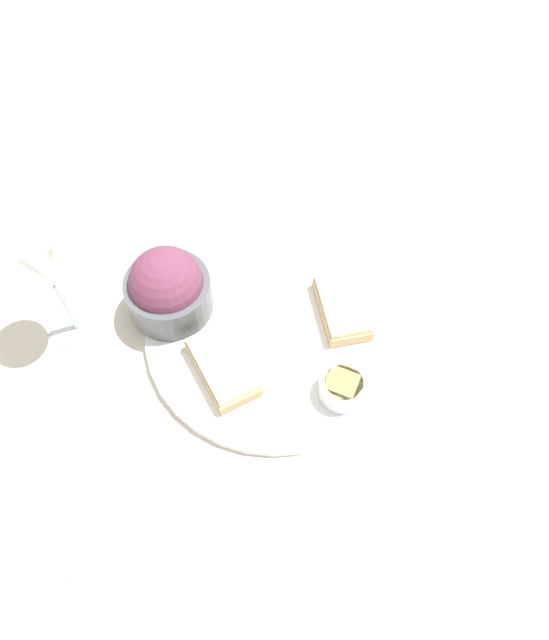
{
  "coord_description": "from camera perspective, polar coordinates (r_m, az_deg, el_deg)",
  "views": [
    {
      "loc": [
        0.28,
        -0.27,
        0.69
      ],
      "look_at": [
        0.0,
        0.0,
        0.03
      ],
      "focal_mm": 35.0,
      "sensor_mm": 36.0,
      "label": 1
    }
  ],
  "objects": [
    {
      "name": "fork",
      "position": [
        0.73,
        -15.45,
        -15.65
      ],
      "size": [
        0.09,
        0.15,
        0.01
      ],
      "color": "silver",
      "rests_on": "ground_plane"
    },
    {
      "name": "sauce_ramekin",
      "position": [
        0.73,
        6.27,
        -6.1
      ],
      "size": [
        0.05,
        0.05,
        0.03
      ],
      "color": "white",
      "rests_on": "dinner_plate"
    },
    {
      "name": "salad_bowl",
      "position": [
        0.77,
        -9.74,
        2.9
      ],
      "size": [
        0.11,
        0.11,
        0.1
      ],
      "color": "#4C5156",
      "rests_on": "dinner_plate"
    },
    {
      "name": "wine_glass",
      "position": [
        0.73,
        -20.27,
        4.74
      ],
      "size": [
        0.07,
        0.07,
        0.19
      ],
      "color": "silver",
      "rests_on": "ground_plane"
    },
    {
      "name": "cheese_toast_near",
      "position": [
        0.74,
        -4.67,
        -4.36
      ],
      "size": [
        0.11,
        0.08,
        0.03
      ],
      "color": "tan",
      "rests_on": "dinner_plate"
    },
    {
      "name": "dinner_plate",
      "position": [
        0.78,
        0.0,
        -1.01
      ],
      "size": [
        0.32,
        0.32,
        0.01
      ],
      "color": "white",
      "rests_on": "ground_plane"
    },
    {
      "name": "ground_plane",
      "position": [
        0.79,
        0.0,
        -1.26
      ],
      "size": [
        4.0,
        4.0,
        0.0
      ],
      "primitive_type": "plane",
      "color": "beige"
    },
    {
      "name": "cheese_toast_far",
      "position": [
        0.78,
        6.22,
        1.19
      ],
      "size": [
        0.11,
        0.1,
        0.03
      ],
      "color": "tan",
      "rests_on": "dinner_plate"
    }
  ]
}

